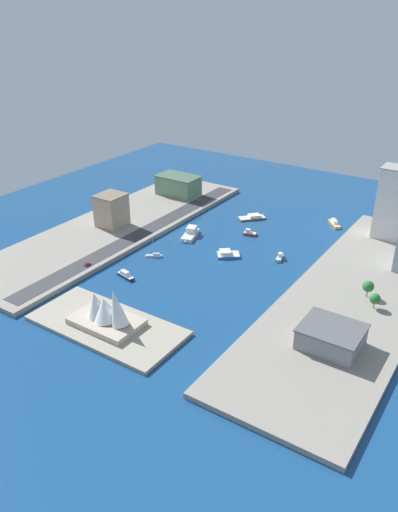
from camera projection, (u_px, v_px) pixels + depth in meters
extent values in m
plane|color=navy|center=(221.00, 259.00, 333.02)|extent=(440.00, 440.00, 0.00)
cube|color=gray|center=(357.00, 297.00, 287.76)|extent=(70.00, 240.00, 2.86)
cube|color=gray|center=(117.00, 227.00, 377.00)|extent=(70.00, 240.00, 2.86)
cube|color=#A89E89|center=(107.00, 325.00, 263.26)|extent=(81.75, 38.14, 2.00)
cube|color=#38383D|center=(143.00, 232.00, 364.02)|extent=(12.90, 228.00, 0.15)
cube|color=orange|center=(334.00, 224.00, 382.44)|extent=(13.44, 14.69, 1.86)
cone|color=orange|center=(338.00, 229.00, 375.06)|extent=(2.36, 2.36, 1.67)
cube|color=white|center=(334.00, 221.00, 382.38)|extent=(6.92, 7.42, 2.32)
cube|color=beige|center=(335.00, 223.00, 382.00)|extent=(12.90, 14.10, 0.10)
cube|color=red|center=(250.00, 234.00, 366.53)|extent=(9.87, 6.32, 1.83)
cone|color=red|center=(257.00, 235.00, 364.98)|extent=(1.99, 1.99, 1.64)
cube|color=white|center=(248.00, 231.00, 366.02)|extent=(3.84, 3.38, 2.56)
cube|color=beige|center=(250.00, 233.00, 366.10)|extent=(9.47, 6.07, 0.10)
cube|color=blue|center=(228.00, 255.00, 336.44)|extent=(17.59, 16.71, 1.58)
cone|color=blue|center=(240.00, 255.00, 336.96)|extent=(2.00, 2.00, 1.43)
cube|color=white|center=(225.00, 252.00, 335.39)|extent=(10.20, 10.27, 2.46)
cube|color=beige|center=(228.00, 254.00, 336.07)|extent=(16.89, 16.04, 0.10)
cube|color=#1E284C|center=(126.00, 276.00, 310.34)|extent=(13.84, 6.43, 1.74)
cone|color=#1E284C|center=(133.00, 280.00, 305.72)|extent=(1.87, 1.87, 1.57)
cube|color=white|center=(125.00, 273.00, 309.93)|extent=(6.33, 4.17, 2.38)
cube|color=beige|center=(126.00, 275.00, 309.93)|extent=(13.28, 6.18, 0.10)
cube|color=silver|center=(190.00, 235.00, 363.45)|extent=(13.99, 22.43, 2.61)
cone|color=silver|center=(185.00, 242.00, 353.82)|extent=(2.95, 2.95, 2.35)
cube|color=white|center=(192.00, 229.00, 365.14)|extent=(8.51, 9.51, 3.77)
cube|color=beige|center=(190.00, 233.00, 362.84)|extent=(13.43, 21.53, 0.10)
cube|color=brown|center=(252.00, 218.00, 393.90)|extent=(20.02, 20.94, 1.32)
cone|color=brown|center=(239.00, 219.00, 391.53)|extent=(1.68, 1.68, 1.19)
cube|color=white|center=(254.00, 216.00, 393.59)|extent=(10.84, 11.00, 1.96)
cube|color=beige|center=(252.00, 217.00, 393.58)|extent=(19.22, 20.11, 0.10)
cube|color=#999EA3|center=(280.00, 258.00, 331.99)|extent=(5.43, 10.36, 1.87)
cone|color=#999EA3|center=(278.00, 262.00, 327.47)|extent=(2.00, 2.00, 1.68)
cube|color=white|center=(280.00, 255.00, 331.60)|extent=(3.11, 3.95, 2.46)
cube|color=beige|center=(280.00, 257.00, 331.55)|extent=(5.21, 9.94, 0.10)
cube|color=white|center=(154.00, 256.00, 335.42)|extent=(10.03, 7.53, 1.34)
cone|color=white|center=(145.00, 256.00, 335.52)|extent=(1.66, 1.66, 1.20)
cube|color=white|center=(156.00, 254.00, 334.79)|extent=(4.17, 3.34, 1.36)
cube|color=beige|center=(154.00, 255.00, 335.10)|extent=(9.63, 7.23, 0.10)
cylinder|color=silver|center=(153.00, 247.00, 332.58)|extent=(0.24, 0.24, 11.38)
cube|color=tan|center=(112.00, 211.00, 371.09)|extent=(18.07, 19.36, 22.70)
cube|color=#7C6B55|center=(110.00, 195.00, 365.84)|extent=(18.79, 20.13, 0.80)
cube|color=slate|center=(178.00, 186.00, 432.27)|extent=(34.14, 21.07, 15.48)
cube|color=#47624A|center=(178.00, 176.00, 428.63)|extent=(35.50, 21.92, 0.80)
cube|color=silver|center=(392.00, 204.00, 346.58)|extent=(18.76, 16.28, 49.18)
cube|color=gray|center=(331.00, 337.00, 242.26)|extent=(27.71, 23.98, 9.97)
cube|color=#59595C|center=(332.00, 328.00, 239.85)|extent=(28.82, 24.94, 0.80)
cylinder|color=black|center=(199.00, 201.00, 420.59)|extent=(0.26, 0.64, 0.64)
cylinder|color=black|center=(198.00, 200.00, 421.35)|extent=(0.26, 0.64, 0.64)
cylinder|color=black|center=(201.00, 199.00, 422.98)|extent=(0.26, 0.64, 0.64)
cylinder|color=black|center=(200.00, 199.00, 423.74)|extent=(0.26, 0.64, 0.64)
cube|color=#B7B7BC|center=(199.00, 199.00, 422.03)|extent=(1.76, 4.64, 0.80)
cube|color=#262D38|center=(200.00, 199.00, 421.91)|extent=(1.54, 2.60, 0.51)
cylinder|color=black|center=(88.00, 263.00, 320.23)|extent=(0.27, 0.65, 0.64)
cylinder|color=black|center=(90.00, 264.00, 319.31)|extent=(0.27, 0.65, 0.64)
cylinder|color=black|center=(85.00, 265.00, 317.92)|extent=(0.27, 0.65, 0.64)
cylinder|color=black|center=(87.00, 266.00, 317.01)|extent=(0.27, 0.65, 0.64)
cube|color=red|center=(87.00, 264.00, 318.49)|extent=(2.09, 4.54, 0.77)
cube|color=#262D38|center=(87.00, 263.00, 318.04)|extent=(1.80, 2.56, 0.52)
cylinder|color=black|center=(135.00, 240.00, 346.57)|extent=(0.18, 0.18, 5.50)
cube|color=black|center=(135.00, 235.00, 345.11)|extent=(0.36, 0.36, 1.00)
sphere|color=red|center=(135.00, 235.00, 344.96)|extent=(0.24, 0.24, 0.24)
sphere|color=yellow|center=(135.00, 235.00, 345.11)|extent=(0.24, 0.24, 0.24)
sphere|color=green|center=(135.00, 236.00, 345.27)|extent=(0.24, 0.24, 0.24)
cube|color=#BCAD93|center=(106.00, 321.00, 262.14)|extent=(36.17, 22.96, 3.00)
cone|color=white|center=(116.00, 307.00, 253.19)|extent=(12.53, 8.96, 20.83)
cone|color=white|center=(105.00, 309.00, 258.84)|extent=(15.47, 13.96, 13.60)
cone|color=white|center=(96.00, 304.00, 261.73)|extent=(13.24, 11.37, 14.53)
cylinder|color=brown|center=(367.00, 293.00, 284.26)|extent=(0.50, 0.50, 4.05)
sphere|color=#2D7233|center=(368.00, 286.00, 282.21)|extent=(6.39, 6.39, 6.39)
cylinder|color=brown|center=(374.00, 305.00, 274.04)|extent=(0.50, 0.50, 3.31)
sphere|color=#2D7233|center=(375.00, 299.00, 272.24)|extent=(5.91, 5.91, 5.91)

